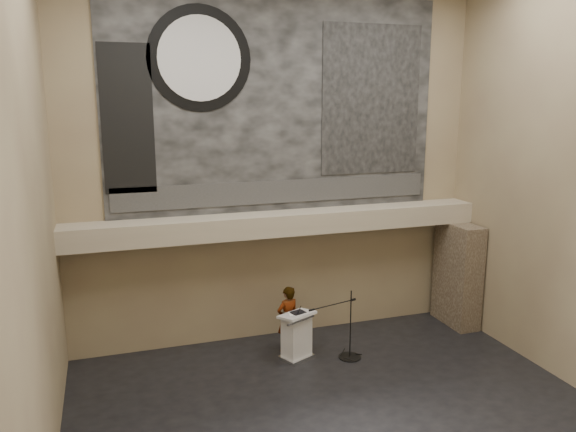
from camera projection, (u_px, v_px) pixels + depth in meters
name	position (u px, v px, depth m)	size (l,w,h in m)	color
floor	(341.00, 415.00, 10.57)	(10.00, 10.00, 0.00)	black
wall_back	(278.00, 166.00, 13.40)	(10.00, 0.02, 8.50)	#7F6A51
wall_front	(500.00, 253.00, 5.97)	(10.00, 0.02, 8.50)	#7F6A51
wall_left	(31.00, 211.00, 8.15)	(0.02, 8.00, 8.50)	#7F6A51
wall_right	(575.00, 180.00, 11.22)	(0.02, 8.00, 8.50)	#7F6A51
soffit	(283.00, 223.00, 13.30)	(10.00, 0.80, 0.50)	tan
sprinkler_left	(217.00, 240.00, 12.82)	(0.04, 0.04, 0.06)	#B2893D
sprinkler_right	(356.00, 229.00, 13.89)	(0.04, 0.04, 0.06)	#B2893D
banner	(278.00, 105.00, 13.07)	(8.00, 0.05, 5.00)	black
banner_text_strip	(278.00, 192.00, 13.46)	(7.76, 0.02, 0.55)	#2E2E2E
banner_clock_rim	(200.00, 59.00, 12.28)	(2.30, 2.30, 0.02)	black
banner_clock_face	(200.00, 59.00, 12.26)	(1.84, 1.84, 0.02)	silver
banner_building_print	(372.00, 100.00, 13.75)	(2.60, 0.02, 3.60)	black
banner_brick_print	(127.00, 120.00, 12.06)	(1.10, 0.02, 3.20)	black
stone_pier	(458.00, 274.00, 14.64)	(0.60, 1.40, 2.70)	#45382B
lectern	(297.00, 336.00, 12.76)	(0.93, 0.82, 1.14)	silver
binder	(298.00, 313.00, 12.63)	(0.30, 0.24, 0.04)	black
papers	(294.00, 314.00, 12.59)	(0.22, 0.30, 0.01)	white
speaker_person	(288.00, 319.00, 13.11)	(0.58, 0.38, 1.59)	beige
mic_stand	(349.00, 349.00, 12.85)	(1.37, 0.56, 1.62)	black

